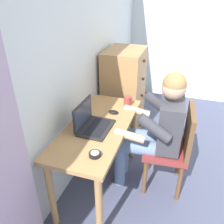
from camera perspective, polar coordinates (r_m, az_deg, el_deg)
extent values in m
cube|color=silver|center=(2.22, -9.89, 13.19)|extent=(4.80, 0.05, 2.50)
cube|color=tan|center=(2.12, -3.41, -3.61)|extent=(1.19, 0.53, 0.03)
cylinder|color=tan|center=(1.94, -3.13, -22.10)|extent=(0.06, 0.06, 0.68)
cylinder|color=tan|center=(2.70, 5.05, -4.80)|extent=(0.06, 0.06, 0.68)
cylinder|color=tan|center=(2.07, -14.42, -18.71)|extent=(0.06, 0.06, 0.68)
cylinder|color=tan|center=(2.80, -3.16, -3.33)|extent=(0.06, 0.06, 0.68)
cube|color=tan|center=(3.08, 2.88, 4.58)|extent=(0.58, 0.45, 1.13)
sphere|color=brown|center=(3.25, 6.77, -3.25)|extent=(0.04, 0.04, 0.04)
sphere|color=brown|center=(3.13, 7.01, 0.23)|extent=(0.04, 0.04, 0.04)
sphere|color=brown|center=(3.03, 7.27, 3.96)|extent=(0.04, 0.04, 0.04)
sphere|color=brown|center=(2.94, 7.54, 7.93)|extent=(0.04, 0.04, 0.04)
sphere|color=brown|center=(2.87, 7.84, 12.13)|extent=(0.04, 0.04, 0.04)
cube|color=maroon|center=(2.33, 12.77, -8.70)|extent=(0.45, 0.43, 0.05)
cube|color=brown|center=(2.21, 18.09, -4.38)|extent=(0.42, 0.07, 0.42)
cylinder|color=brown|center=(2.61, 8.82, -10.09)|extent=(0.04, 0.04, 0.42)
cylinder|color=brown|center=(2.36, 7.94, -15.24)|extent=(0.04, 0.04, 0.42)
cylinder|color=brown|center=(2.62, 15.91, -10.88)|extent=(0.04, 0.04, 0.42)
cylinder|color=brown|center=(2.37, 15.95, -16.11)|extent=(0.04, 0.04, 0.42)
cylinder|color=#6B84AD|center=(2.38, 7.70, -5.89)|extent=(0.17, 0.41, 0.14)
cylinder|color=#6B84AD|center=(2.24, 7.14, -8.49)|extent=(0.17, 0.41, 0.14)
cylinder|color=#6B84AD|center=(2.55, 2.81, -9.80)|extent=(0.11, 0.11, 0.49)
cylinder|color=#6B84AD|center=(2.41, 1.96, -12.43)|extent=(0.11, 0.11, 0.49)
cube|color=#3F3F47|center=(2.18, 13.82, -2.99)|extent=(0.37, 0.23, 0.46)
cylinder|color=#3F3F47|center=(2.33, 11.03, 1.93)|extent=(0.11, 0.30, 0.25)
cylinder|color=#3F3F47|center=(1.95, 10.13, -3.87)|extent=(0.11, 0.30, 0.25)
cylinder|color=#DBAD8E|center=(2.39, 6.02, 0.23)|extent=(0.09, 0.27, 0.11)
cylinder|color=#DBAD8E|center=(2.02, 4.19, -5.69)|extent=(0.09, 0.27, 0.11)
sphere|color=#DBAD8E|center=(2.01, 14.75, 5.74)|extent=(0.20, 0.20, 0.20)
sphere|color=#9E7A47|center=(2.00, 14.86, 6.52)|extent=(0.20, 0.20, 0.20)
cube|color=#232326|center=(2.06, -3.78, -3.83)|extent=(0.35, 0.25, 0.02)
cube|color=black|center=(2.05, -3.53, -3.64)|extent=(0.29, 0.16, 0.00)
cube|color=#232326|center=(2.05, -7.11, -0.38)|extent=(0.34, 0.02, 0.22)
cube|color=#2D3851|center=(2.05, -6.96, -0.41)|extent=(0.31, 0.01, 0.18)
ellipsoid|color=black|center=(2.28, 0.35, -0.01)|extent=(0.06, 0.10, 0.03)
cylinder|color=black|center=(1.77, -4.14, -10.18)|extent=(0.09, 0.09, 0.03)
cylinder|color=silver|center=(1.76, -4.15, -9.79)|extent=(0.06, 0.06, 0.00)
cylinder|color=#9E3D38|center=(2.43, 3.78, 2.71)|extent=(0.08, 0.08, 0.09)
torus|color=#9E3D38|center=(2.48, 4.10, 3.32)|extent=(0.06, 0.01, 0.06)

